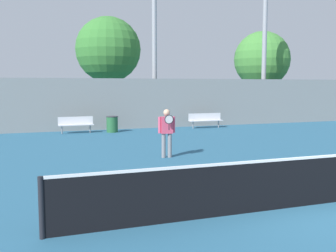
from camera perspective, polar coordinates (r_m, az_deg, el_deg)
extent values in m
plane|color=#285B7A|center=(8.87, 19.71, -10.78)|extent=(100.00, 100.00, 0.00)
cylinder|color=black|center=(6.82, -17.91, -11.24)|extent=(0.09, 0.09, 1.04)
cube|color=black|center=(8.74, 19.83, -7.67)|extent=(10.53, 0.03, 0.99)
cube|color=white|center=(8.64, 19.95, -4.32)|extent=(10.53, 0.04, 0.05)
cylinder|color=slate|center=(13.58, -0.64, -2.86)|extent=(0.14, 0.14, 0.84)
cylinder|color=slate|center=(13.64, 0.26, -2.82)|extent=(0.14, 0.14, 0.84)
cube|color=#DB4C6B|center=(13.52, -0.19, 0.14)|extent=(0.42, 0.22, 0.58)
cylinder|color=#DB4C6B|center=(13.45, -1.23, 0.14)|extent=(0.10, 0.10, 0.56)
cylinder|color=#DB4C6B|center=(13.59, 0.83, 0.20)|extent=(0.10, 0.10, 0.56)
sphere|color=#DBAD89|center=(13.48, -0.19, 1.97)|extent=(0.23, 0.23, 0.23)
cylinder|color=black|center=(13.26, 0.15, -0.13)|extent=(0.03, 0.03, 0.22)
torus|color=black|center=(13.23, 0.15, 0.97)|extent=(0.31, 0.04, 0.31)
cylinder|color=silver|center=(13.23, 0.15, 0.97)|extent=(0.27, 0.02, 0.27)
cube|color=silver|center=(21.00, -13.19, 0.15)|extent=(1.80, 0.40, 0.04)
cylinder|color=gray|center=(20.95, -15.14, -0.54)|extent=(0.06, 0.06, 0.42)
cylinder|color=gray|center=(21.12, -11.24, -0.40)|extent=(0.06, 0.06, 0.42)
cube|color=silver|center=(21.16, -13.26, 0.79)|extent=(1.80, 0.04, 0.40)
cube|color=silver|center=(23.06, 5.53, 0.79)|extent=(2.05, 0.40, 0.04)
cylinder|color=gray|center=(22.75, 3.66, 0.15)|extent=(0.06, 0.06, 0.42)
cylinder|color=gray|center=(23.45, 7.34, 0.28)|extent=(0.06, 0.06, 0.42)
cube|color=silver|center=(23.21, 5.35, 1.36)|extent=(2.05, 0.04, 0.40)
cylinder|color=#939399|center=(27.76, 13.83, 11.83)|extent=(0.30, 0.30, 10.86)
cylinder|color=#939399|center=(24.47, -1.99, 13.70)|extent=(0.29, 0.29, 11.61)
cylinder|color=#235B33|center=(21.17, -8.10, 0.21)|extent=(0.60, 0.60, 0.82)
cylinder|color=#333338|center=(21.13, -8.12, 1.37)|extent=(0.63, 0.63, 0.04)
cube|color=gray|center=(22.62, -5.78, 3.23)|extent=(30.69, 0.06, 2.88)
cylinder|color=brown|center=(31.67, 13.36, 3.76)|extent=(0.35, 0.35, 2.77)
sphere|color=#428438|center=(31.71, 13.50, 9.38)|extent=(4.31, 4.31, 4.31)
cylinder|color=brown|center=(29.02, -8.57, 4.08)|extent=(0.55, 0.55, 3.19)
sphere|color=#387A33|center=(29.12, -8.68, 10.92)|extent=(4.68, 4.68, 4.68)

